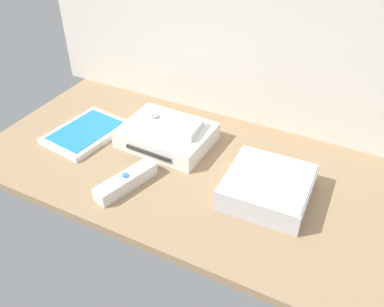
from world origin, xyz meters
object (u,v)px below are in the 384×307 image
Objects in this scene: game_case at (86,132)px; remote_wand at (126,181)px; game_console at (167,135)px; remote_classic_pad at (170,124)px; mini_computer at (268,187)px.

remote_wand is at bearing -22.42° from game_case.
game_console reaches higher than game_case.
remote_classic_pad is (0.32, 18.56, 3.90)cm from remote_wand.
game_case is 23.47cm from remote_wand.
mini_computer reaches higher than game_case.
remote_classic_pad is at bearing 25.84° from game_case.
remote_classic_pad reaches higher than remote_wand.
mini_computer is 48.10cm from game_case.
remote_classic_pad is (-27.38, 7.71, 2.77)cm from mini_computer.
mini_computer is 1.19× the size of remote_classic_pad.
mini_computer is 29.77cm from remote_wand.
game_console is 18.13cm from remote_wand.
game_console is 29.04cm from mini_computer.
remote_classic_pad reaches higher than game_console.
game_case is (-48.05, 0.82, -1.88)cm from mini_computer.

